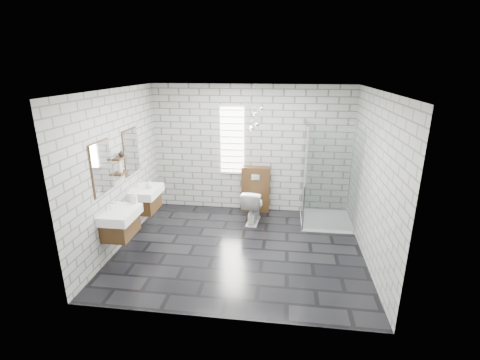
% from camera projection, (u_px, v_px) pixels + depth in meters
% --- Properties ---
extents(floor, '(4.20, 3.60, 0.02)m').
position_uv_depth(floor, '(240.00, 248.00, 6.11)').
color(floor, black).
rests_on(floor, ground).
extents(ceiling, '(4.20, 3.60, 0.02)m').
position_uv_depth(ceiling, '(240.00, 89.00, 5.25)').
color(ceiling, white).
rests_on(ceiling, wall_back).
extents(wall_back, '(4.20, 0.02, 2.70)m').
position_uv_depth(wall_back, '(251.00, 149.00, 7.39)').
color(wall_back, '#A4A49F').
rests_on(wall_back, floor).
extents(wall_front, '(4.20, 0.02, 2.70)m').
position_uv_depth(wall_front, '(219.00, 222.00, 3.98)').
color(wall_front, '#A4A49F').
rests_on(wall_front, floor).
extents(wall_left, '(0.02, 3.60, 2.70)m').
position_uv_depth(wall_left, '(118.00, 170.00, 5.94)').
color(wall_left, '#A4A49F').
rests_on(wall_left, floor).
extents(wall_right, '(0.02, 3.60, 2.70)m').
position_uv_depth(wall_right, '(374.00, 180.00, 5.42)').
color(wall_right, '#A4A49F').
rests_on(wall_right, floor).
extents(vanity_left, '(0.47, 0.70, 1.57)m').
position_uv_depth(vanity_left, '(118.00, 215.00, 5.59)').
color(vanity_left, '#462D15').
rests_on(vanity_left, wall_left).
extents(vanity_right, '(0.47, 0.70, 1.57)m').
position_uv_depth(vanity_right, '(144.00, 192.00, 6.60)').
color(vanity_right, '#462D15').
rests_on(vanity_right, wall_left).
extents(shelf_lower, '(0.14, 0.30, 0.03)m').
position_uv_depth(shelf_lower, '(121.00, 173.00, 5.90)').
color(shelf_lower, '#462D15').
rests_on(shelf_lower, wall_left).
extents(shelf_upper, '(0.14, 0.30, 0.03)m').
position_uv_depth(shelf_upper, '(120.00, 158.00, 5.81)').
color(shelf_upper, '#462D15').
rests_on(shelf_upper, wall_left).
extents(window, '(0.56, 0.05, 1.48)m').
position_uv_depth(window, '(232.00, 140.00, 7.35)').
color(window, white).
rests_on(window, wall_back).
extents(cistern_panel, '(0.60, 0.20, 1.00)m').
position_uv_depth(cistern_panel, '(256.00, 189.00, 7.54)').
color(cistern_panel, '#462D15').
rests_on(cistern_panel, floor).
extents(flush_plate, '(0.18, 0.01, 0.12)m').
position_uv_depth(flush_plate, '(255.00, 177.00, 7.34)').
color(flush_plate, silver).
rests_on(flush_plate, cistern_panel).
extents(shower_enclosure, '(1.00, 1.00, 2.03)m').
position_uv_depth(shower_enclosure, '(323.00, 201.00, 6.88)').
color(shower_enclosure, white).
rests_on(shower_enclosure, floor).
extents(pendant_cluster, '(0.26, 0.28, 0.84)m').
position_uv_depth(pendant_cluster, '(256.00, 120.00, 6.74)').
color(pendant_cluster, silver).
rests_on(pendant_cluster, ceiling).
extents(toilet, '(0.45, 0.72, 0.70)m').
position_uv_depth(toilet, '(253.00, 206.00, 7.04)').
color(toilet, white).
rests_on(toilet, floor).
extents(soap_bottle_a, '(0.11, 0.11, 0.21)m').
position_uv_depth(soap_bottle_a, '(134.00, 197.00, 5.81)').
color(soap_bottle_a, '#B2B2B2').
rests_on(soap_bottle_a, vanity_left).
extents(soap_bottle_b, '(0.14, 0.14, 0.16)m').
position_uv_depth(soap_bottle_b, '(149.00, 184.00, 6.54)').
color(soap_bottle_b, '#B2B2B2').
rests_on(soap_bottle_b, vanity_right).
extents(soap_bottle_c, '(0.10, 0.10, 0.21)m').
position_uv_depth(soap_bottle_c, '(120.00, 167.00, 5.81)').
color(soap_bottle_c, '#B2B2B2').
rests_on(soap_bottle_c, shelf_lower).
extents(vase, '(0.11, 0.11, 0.10)m').
position_uv_depth(vase, '(121.00, 153.00, 5.84)').
color(vase, '#B2B2B2').
rests_on(vase, shelf_upper).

